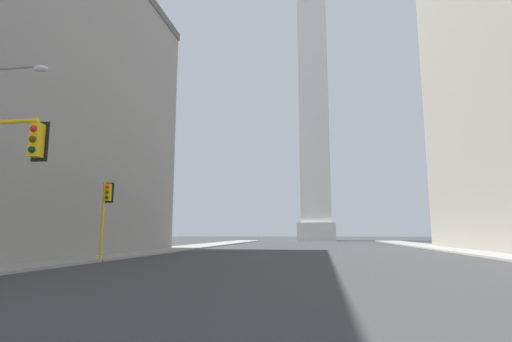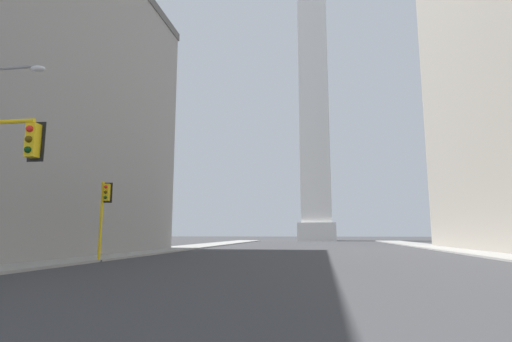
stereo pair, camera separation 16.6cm
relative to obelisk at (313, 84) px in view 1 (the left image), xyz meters
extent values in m
cube|color=gray|center=(-15.21, -60.06, -38.19)|extent=(5.00, 112.61, 0.15)
cube|color=gray|center=(15.21, -60.06, -38.19)|extent=(5.00, 112.61, 0.15)
cube|color=silver|center=(0.00, 0.00, -36.20)|extent=(8.69, 8.69, 4.13)
cube|color=white|center=(0.00, 0.00, -0.69)|extent=(6.96, 6.96, 66.88)
cube|color=yellow|center=(-8.03, -84.04, -33.51)|extent=(0.35, 0.35, 1.10)
cube|color=black|center=(-8.03, -83.86, -33.51)|extent=(0.58, 0.04, 1.32)
sphere|color=red|center=(-8.02, -84.23, -33.17)|extent=(0.22, 0.22, 0.22)
sphere|color=#483506|center=(-8.02, -84.23, -33.51)|extent=(0.22, 0.22, 0.22)
sphere|color=#073410|center=(-8.02, -84.23, -33.85)|extent=(0.22, 0.22, 0.22)
cylinder|color=yellow|center=(-12.89, -71.41, -35.71)|extent=(0.18, 0.18, 5.11)
cylinder|color=#262626|center=(-12.89, -71.41, -38.21)|extent=(0.40, 0.40, 0.10)
cube|color=yellow|center=(-12.60, -71.41, -33.86)|extent=(0.38, 0.38, 1.10)
cube|color=black|center=(-12.62, -71.23, -33.86)|extent=(0.58, 0.09, 1.32)
sphere|color=red|center=(-12.58, -71.60, -33.51)|extent=(0.22, 0.22, 0.22)
sphere|color=#483506|center=(-12.58, -71.60, -33.86)|extent=(0.22, 0.22, 0.22)
sphere|color=#073410|center=(-12.58, -71.60, -34.20)|extent=(0.22, 0.22, 0.22)
cylinder|color=gray|center=(-11.49, -81.40, -29.68)|extent=(2.51, 0.12, 0.12)
ellipsoid|color=silver|center=(-10.24, -81.40, -29.80)|extent=(0.64, 0.36, 0.26)
camera|label=1|loc=(0.92, -95.28, -36.45)|focal=28.00mm
camera|label=2|loc=(1.08, -95.26, -36.45)|focal=28.00mm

